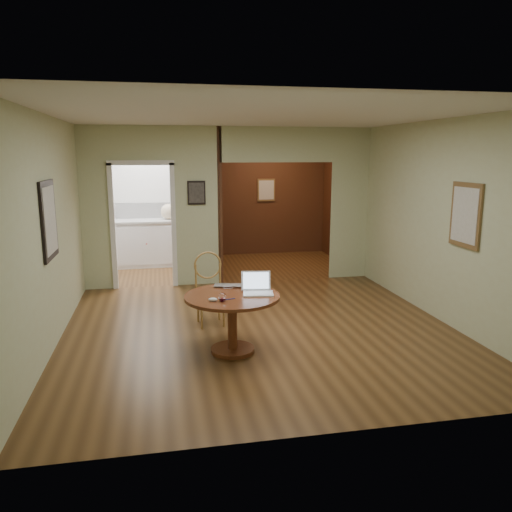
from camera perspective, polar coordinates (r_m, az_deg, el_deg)
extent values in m
plane|color=#452B13|center=(6.53, 0.55, -8.47)|extent=(5.00, 5.00, 0.00)
plane|color=silver|center=(6.16, 0.60, 15.86)|extent=(5.00, 5.00, 0.00)
plane|color=#B7C196|center=(3.83, 8.18, -1.98)|extent=(5.00, 0.00, 5.00)
plane|color=#B7C196|center=(6.20, -22.69, 2.43)|extent=(0.00, 5.00, 5.00)
plane|color=#B7C196|center=(7.14, 20.67, 3.67)|extent=(0.00, 5.00, 5.00)
cube|color=#B7C196|center=(8.62, -17.83, 5.09)|extent=(0.50, 2.70, 0.04)
cube|color=#B7C196|center=(8.58, -6.79, 5.54)|extent=(0.80, 2.70, 0.04)
cube|color=#B7C196|center=(9.21, 10.62, 5.83)|extent=(0.70, 2.70, 0.04)
plane|color=silver|center=(10.55, -11.73, 6.49)|extent=(2.70, 0.00, 2.70)
plane|color=#36220F|center=(11.30, 1.15, 7.06)|extent=(2.70, 0.00, 2.70)
cube|color=#36220F|center=(9.86, -5.03, 6.35)|extent=(0.08, 2.50, 2.70)
cube|color=black|center=(6.18, -22.61, 3.81)|extent=(0.03, 0.70, 0.90)
cube|color=brown|center=(6.69, 22.85, 4.32)|extent=(0.03, 0.60, 0.80)
cube|color=black|center=(8.54, -6.82, 7.20)|extent=(0.30, 0.03, 0.40)
cube|color=beige|center=(11.28, 1.17, 7.55)|extent=(0.40, 0.03, 0.50)
cube|color=white|center=(10.56, -11.68, 5.14)|extent=(2.00, 0.02, 0.32)
cylinder|color=brown|center=(5.87, -2.69, -10.64)|extent=(0.51, 0.51, 0.05)
cylinder|color=brown|center=(5.76, -2.72, -7.77)|extent=(0.11, 0.11, 0.59)
cylinder|color=brown|center=(5.66, -2.75, -4.66)|extent=(1.08, 1.08, 0.04)
cylinder|color=olive|center=(6.65, -5.24, -4.20)|extent=(0.44, 0.44, 0.03)
cylinder|color=olive|center=(6.55, -6.23, -6.47)|extent=(0.03, 0.03, 0.44)
cylinder|color=olive|center=(6.60, -3.71, -6.28)|extent=(0.03, 0.03, 0.44)
cylinder|color=olive|center=(6.83, -6.64, -5.73)|extent=(0.03, 0.03, 0.44)
cylinder|color=olive|center=(6.87, -4.23, -5.55)|extent=(0.03, 0.03, 0.44)
cylinder|color=olive|center=(6.71, -6.89, -2.45)|extent=(0.03, 0.03, 0.35)
cylinder|color=olive|center=(6.77, -4.12, -2.27)|extent=(0.03, 0.03, 0.35)
torus|color=olive|center=(6.71, -5.54, -1.05)|extent=(0.38, 0.06, 0.38)
cube|color=silver|center=(5.68, 0.26, -4.32)|extent=(0.37, 0.28, 0.02)
cube|color=silver|center=(5.65, 0.32, -4.31)|extent=(0.30, 0.16, 0.00)
cube|color=silver|center=(5.78, -0.02, -2.82)|extent=(0.34, 0.11, 0.22)
cube|color=#8898AD|center=(5.77, 0.00, -2.84)|extent=(0.30, 0.09, 0.19)
imported|color=#BABABF|center=(5.94, -3.12, -3.54)|extent=(0.41, 0.31, 0.03)
ellipsoid|color=silver|center=(5.43, -4.94, -4.98)|extent=(0.11, 0.08, 0.04)
cylinder|color=navy|center=(5.48, -3.17, -4.97)|extent=(0.15, 0.06, 0.01)
cube|color=white|center=(10.37, -11.54, 1.40)|extent=(2.00, 0.55, 0.90)
cube|color=silver|center=(10.30, -11.65, 3.97)|extent=(2.06, 0.60, 0.04)
sphere|color=#B20C0C|center=(10.08, -12.41, 1.36)|extent=(0.03, 0.03, 0.03)
sphere|color=#B20C0C|center=(10.10, -6.73, 1.57)|extent=(0.03, 0.03, 0.03)
ellipsoid|color=beige|center=(10.28, -9.96, 5.01)|extent=(0.35, 0.31, 0.31)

